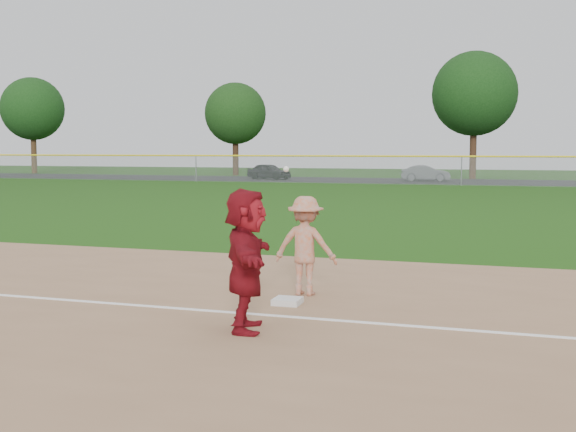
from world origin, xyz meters
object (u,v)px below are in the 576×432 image
(car_mid, at_px, (425,173))
(first_base, at_px, (287,301))
(base_runner, at_px, (246,260))
(car_left, at_px, (269,171))

(car_mid, bearing_deg, first_base, 173.18)
(base_runner, distance_m, car_mid, 47.82)
(base_runner, bearing_deg, car_left, 2.01)
(first_base, height_order, car_left, car_left)
(first_base, bearing_deg, base_runner, -90.44)
(first_base, relative_size, car_left, 0.11)
(car_left, distance_m, car_mid, 12.73)
(base_runner, bearing_deg, car_mid, -12.78)
(first_base, xyz_separation_m, car_mid, (-3.67, 45.91, 0.56))
(car_left, bearing_deg, first_base, -141.18)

